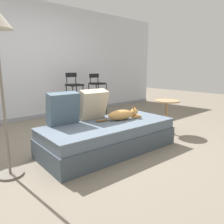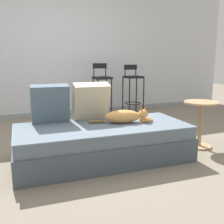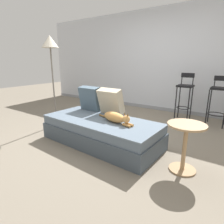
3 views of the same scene
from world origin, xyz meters
The scene contains 11 objects.
ground_plane centered at (0.00, 0.00, 0.00)m, with size 16.00×16.00×0.00m, color slate.
wall_back_panel centered at (0.00, 2.25, 1.30)m, with size 8.00×0.10×2.60m, color silver.
wall_baseboard_trim centered at (0.00, 2.20, 0.04)m, with size 8.00×0.02×0.09m, color gray.
couch centered at (0.00, -0.40, 0.21)m, with size 1.97×0.94×0.40m.
throw_pillow_corner centered at (-0.52, -0.05, 0.63)m, with size 0.44×0.24×0.45m.
throw_pillow_middle centered at (-0.03, -0.07, 0.63)m, with size 0.44×0.29×0.45m.
cat centered at (0.28, -0.39, 0.48)m, with size 0.73×0.26×0.19m.
bar_stool_near_window centered at (0.75, 1.67, 0.63)m, with size 0.32×0.32×1.05m.
bar_stool_by_doorway centered at (1.41, 1.67, 0.59)m, with size 0.34×0.34×1.01m.
side_table centered at (1.32, -0.46, 0.39)m, with size 0.44×0.44×0.60m.
floor_lamp centered at (-1.31, -0.24, 1.49)m, with size 0.32×0.32×1.76m.
Camera 3 is at (1.77, -2.63, 1.30)m, focal length 30.00 mm.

